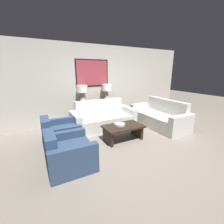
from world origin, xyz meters
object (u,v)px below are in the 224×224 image
at_px(couch_by_back_wall, 103,119).
at_px(armchair_near_camera, 68,153).
at_px(table_lamp_left, 82,91).
at_px(coffee_table, 123,130).
at_px(couch_by_side, 159,117).
at_px(console_table, 96,112).
at_px(armchair_near_back_wall, 60,135).
at_px(table_lamp_right, 107,90).
at_px(decorative_bowl, 120,125).

bearing_deg(couch_by_back_wall, armchair_near_camera, -132.49).
bearing_deg(table_lamp_left, coffee_table, -72.69).
distance_m(couch_by_side, armchair_near_camera, 3.28).
bearing_deg(console_table, armchair_near_back_wall, -139.47).
xyz_separation_m(console_table, armchair_near_back_wall, (-1.43, -1.23, -0.10)).
bearing_deg(console_table, armchair_near_camera, -123.02).
distance_m(table_lamp_left, couch_by_back_wall, 1.15).
bearing_deg(table_lamp_left, couch_by_back_wall, -54.96).
xyz_separation_m(table_lamp_right, couch_by_back_wall, (-0.45, -0.64, -0.85)).
xyz_separation_m(table_lamp_left, couch_by_side, (2.18, -1.34, -0.85)).
xyz_separation_m(console_table, table_lamp_left, (-0.45, 0.00, 0.77)).
bearing_deg(armchair_near_camera, couch_by_side, 15.26).
xyz_separation_m(couch_by_side, armchair_near_back_wall, (-3.17, 0.12, -0.02)).
height_order(table_lamp_left, armchair_near_camera, table_lamp_left).
bearing_deg(console_table, couch_by_side, -37.81).
relative_size(couch_by_back_wall, armchair_near_back_wall, 2.22).
bearing_deg(armchair_near_back_wall, coffee_table, -17.88).
height_order(coffee_table, decorative_bowl, decorative_bowl).
relative_size(coffee_table, armchair_near_camera, 1.15).
relative_size(table_lamp_right, armchair_near_camera, 0.67).
relative_size(console_table, coffee_table, 1.33).
bearing_deg(couch_by_side, coffee_table, -167.21).
xyz_separation_m(couch_by_side, decorative_bowl, (-1.72, -0.33, 0.14)).
bearing_deg(decorative_bowl, coffee_table, -32.50).
distance_m(couch_by_back_wall, decorative_bowl, 1.04).
distance_m(console_table, table_lamp_right, 0.89).
distance_m(couch_by_back_wall, couch_by_side, 1.87).
xyz_separation_m(couch_by_back_wall, couch_by_side, (1.73, -0.70, 0.00)).
bearing_deg(decorative_bowl, console_table, 90.35).
relative_size(decorative_bowl, armchair_near_back_wall, 0.31).
relative_size(table_lamp_right, coffee_table, 0.58).
bearing_deg(armchair_near_back_wall, decorative_bowl, -17.02).
bearing_deg(table_lamp_left, decorative_bowl, -74.60).
relative_size(console_table, decorative_bowl, 4.99).
bearing_deg(couch_by_back_wall, couch_by_side, -22.07).
bearing_deg(armchair_near_camera, couch_by_back_wall, 47.51).
distance_m(console_table, couch_by_back_wall, 0.65).
xyz_separation_m(table_lamp_right, coffee_table, (-0.36, -1.72, -0.84)).
relative_size(table_lamp_left, table_lamp_right, 1.00).
relative_size(console_table, couch_by_back_wall, 0.69).
bearing_deg(coffee_table, decorative_bowl, 147.50).
height_order(decorative_bowl, armchair_near_camera, armchair_near_camera).
xyz_separation_m(table_lamp_left, table_lamp_right, (0.90, 0.00, 0.00)).
height_order(table_lamp_right, armchair_near_camera, table_lamp_right).
bearing_deg(armchair_near_back_wall, table_lamp_left, 51.23).
bearing_deg(console_table, table_lamp_right, 0.00).
height_order(table_lamp_right, armchair_near_back_wall, table_lamp_right).
height_order(table_lamp_right, couch_by_side, table_lamp_right).
height_order(coffee_table, armchair_near_back_wall, armchair_near_back_wall).
xyz_separation_m(table_lamp_right, couch_by_side, (1.28, -1.34, -0.85)).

